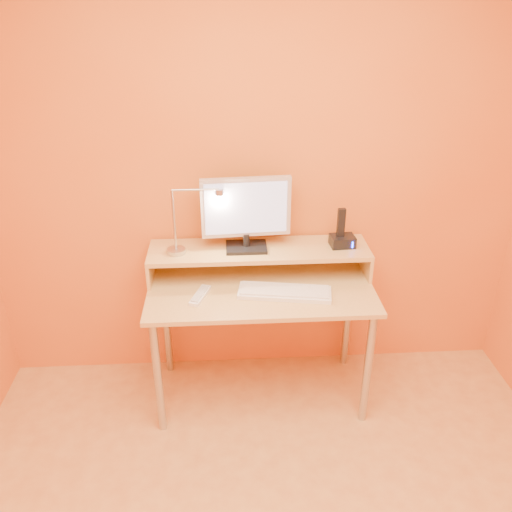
{
  "coord_description": "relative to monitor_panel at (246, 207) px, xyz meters",
  "views": [
    {
      "loc": [
        -0.18,
        -1.27,
        2.17
      ],
      "look_at": [
        -0.03,
        1.13,
        0.94
      ],
      "focal_mm": 37.53,
      "sensor_mm": 36.0,
      "label": 1
    }
  ],
  "objects": [
    {
      "name": "shelf_riser_right",
      "position": [
        0.66,
        -0.01,
        -0.33
      ],
      "size": [
        0.02,
        0.3,
        0.14
      ],
      "primitive_type": "cube",
      "color": "tan",
      "rests_on": "desk_lower"
    },
    {
      "name": "remote_control",
      "position": [
        -0.25,
        -0.24,
        -0.39
      ],
      "size": [
        0.11,
        0.2,
        0.02
      ],
      "primitive_type": "cube",
      "rotation": [
        0.0,
        0.0,
        -0.34
      ],
      "color": "white",
      "rests_on": "desk_lower"
    },
    {
      "name": "keyboard",
      "position": [
        0.19,
        -0.24,
        -0.39
      ],
      "size": [
        0.5,
        0.23,
        0.02
      ],
      "primitive_type": "cube",
      "rotation": [
        0.0,
        0.0,
        -0.16
      ],
      "color": "white",
      "rests_on": "desk_lower"
    },
    {
      "name": "monitor_screen",
      "position": [
        0.0,
        -0.02,
        0.0
      ],
      "size": [
        0.43,
        0.03,
        0.28
      ],
      "primitive_type": "cube",
      "rotation": [
        0.0,
        0.0,
        0.06
      ],
      "color": "#A6ADD7",
      "rests_on": "monitor_panel"
    },
    {
      "name": "desk_leg_fr",
      "position": [
        0.62,
        -0.41,
        -0.77
      ],
      "size": [
        0.04,
        0.04,
        0.69
      ],
      "primitive_type": "cylinder",
      "color": "#AEAEAF",
      "rests_on": "floor"
    },
    {
      "name": "monitor_panel",
      "position": [
        0.0,
        0.0,
        0.0
      ],
      "size": [
        0.47,
        0.07,
        0.32
      ],
      "primitive_type": "cube",
      "rotation": [
        0.0,
        0.0,
        0.06
      ],
      "color": "silver",
      "rests_on": "monitor_neck"
    },
    {
      "name": "desk_leg_br",
      "position": [
        0.62,
        0.09,
        -0.77
      ],
      "size": [
        0.04,
        0.04,
        0.69
      ],
      "primitive_type": "cylinder",
      "color": "#AEAEAF",
      "rests_on": "floor"
    },
    {
      "name": "monitor_neck",
      "position": [
        0.0,
        -0.01,
        -0.19
      ],
      "size": [
        0.04,
        0.04,
        0.07
      ],
      "primitive_type": "cylinder",
      "color": "black",
      "rests_on": "monitor_foot"
    },
    {
      "name": "shelf_riser_left",
      "position": [
        -0.52,
        -0.01,
        -0.33
      ],
      "size": [
        0.02,
        0.3,
        0.14
      ],
      "primitive_type": "cube",
      "color": "tan",
      "rests_on": "desk_lower"
    },
    {
      "name": "wall_back",
      "position": [
        0.07,
        0.16,
        0.13
      ],
      "size": [
        3.0,
        0.04,
        2.5
      ],
      "primitive_type": "cube",
      "color": "orange",
      "rests_on": "floor"
    },
    {
      "name": "lamp_post",
      "position": [
        -0.38,
        -0.04,
        -0.05
      ],
      "size": [
        0.01,
        0.01,
        0.33
      ],
      "primitive_type": "cylinder",
      "color": "#AEAEAF",
      "rests_on": "lamp_base"
    },
    {
      "name": "monitor_foot",
      "position": [
        0.0,
        -0.01,
        -0.23
      ],
      "size": [
        0.22,
        0.16,
        0.02
      ],
      "primitive_type": "cube",
      "color": "black",
      "rests_on": "desk_shelf"
    },
    {
      "name": "monitor_back",
      "position": [
        0.0,
        0.02,
        0.0
      ],
      "size": [
        0.43,
        0.04,
        0.27
      ],
      "primitive_type": "cube",
      "rotation": [
        0.0,
        0.0,
        0.06
      ],
      "color": "black",
      "rests_on": "monitor_panel"
    },
    {
      "name": "lamp_arm",
      "position": [
        -0.26,
        -0.04,
        0.12
      ],
      "size": [
        0.24,
        0.01,
        0.01
      ],
      "primitive_type": "cylinder",
      "rotation": [
        0.0,
        1.57,
        0.0
      ],
      "color": "#AEAEAF",
      "rests_on": "lamp_post"
    },
    {
      "name": "lamp_head",
      "position": [
        -0.14,
        -0.04,
        0.1
      ],
      "size": [
        0.04,
        0.04,
        0.03
      ],
      "primitive_type": "cylinder",
      "color": "#AEAEAF",
      "rests_on": "lamp_arm"
    },
    {
      "name": "desk_leg_fl",
      "position": [
        -0.48,
        -0.41,
        -0.77
      ],
      "size": [
        0.04,
        0.04,
        0.69
      ],
      "primitive_type": "cylinder",
      "color": "#AEAEAF",
      "rests_on": "floor"
    },
    {
      "name": "desk_leg_bl",
      "position": [
        -0.48,
        0.09,
        -0.77
      ],
      "size": [
        0.04,
        0.04,
        0.69
      ],
      "primitive_type": "cylinder",
      "color": "#AEAEAF",
      "rests_on": "floor"
    },
    {
      "name": "lamp_base",
      "position": [
        -0.38,
        -0.04,
        -0.23
      ],
      "size": [
        0.1,
        0.1,
        0.02
      ],
      "primitive_type": "cylinder",
      "color": "#AEAEAF",
      "rests_on": "desk_shelf"
    },
    {
      "name": "phone_dock",
      "position": [
        0.53,
        -0.01,
        -0.21
      ],
      "size": [
        0.14,
        0.11,
        0.06
      ],
      "primitive_type": "cube",
      "rotation": [
        0.0,
        0.0,
        0.08
      ],
      "color": "black",
      "rests_on": "desk_shelf"
    },
    {
      "name": "phone_led",
      "position": [
        0.57,
        -0.06,
        -0.21
      ],
      "size": [
        0.01,
        0.0,
        0.04
      ],
      "primitive_type": "cube",
      "color": "blue",
      "rests_on": "phone_dock"
    },
    {
      "name": "desk_shelf",
      "position": [
        0.07,
        -0.01,
        -0.25
      ],
      "size": [
        1.2,
        0.3,
        0.02
      ],
      "primitive_type": "cube",
      "color": "tan",
      "rests_on": "desk_lower"
    },
    {
      "name": "mouse",
      "position": [
        0.32,
        -0.23,
        -0.38
      ],
      "size": [
        0.07,
        0.11,
        0.03
      ],
      "primitive_type": "ellipsoid",
      "rotation": [
        0.0,
        0.0,
        0.17
      ],
      "color": "white",
      "rests_on": "desk_lower"
    },
    {
      "name": "phone_handset",
      "position": [
        0.51,
        -0.01,
        -0.1
      ],
      "size": [
        0.04,
        0.03,
        0.16
      ],
      "primitive_type": "cube",
      "rotation": [
        0.0,
        0.0,
        0.08
      ],
      "color": "black",
      "rests_on": "phone_dock"
    },
    {
      "name": "desk_lower",
      "position": [
        0.07,
        -0.16,
        -0.41
      ],
      "size": [
        1.2,
        0.6,
        0.02
      ],
      "primitive_type": "cube",
      "color": "tan",
      "rests_on": "floor"
    },
    {
      "name": "lamp_bulb",
      "position": [
        -0.14,
        -0.04,
        0.09
      ],
      "size": [
        0.03,
        0.03,
        0.0
      ],
      "primitive_type": "cylinder",
      "color": "#FFEAC6",
      "rests_on": "lamp_head"
    }
  ]
}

